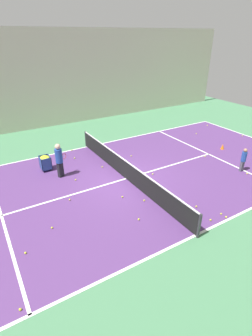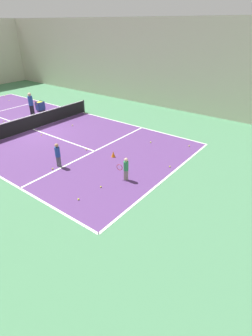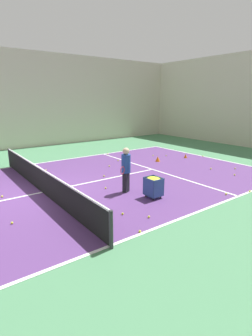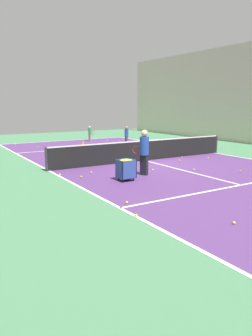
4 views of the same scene
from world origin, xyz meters
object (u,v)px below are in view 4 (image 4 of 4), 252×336
at_px(coach_at_net, 144,149).
at_px(child_midcourt, 127,134).
at_px(tennis_net, 145,150).
at_px(player_near_baseline, 90,133).
at_px(ball_cart, 126,166).

distance_m(coach_at_net, child_midcourt, 8.93).
bearing_deg(tennis_net, player_near_baseline, -98.59).
relative_size(tennis_net, ball_cart, 12.54).
distance_m(tennis_net, coach_at_net, 3.17).
bearing_deg(ball_cart, child_midcourt, -121.77).
relative_size(tennis_net, coach_at_net, 5.64).
bearing_deg(coach_at_net, child_midcourt, -52.02).
distance_m(player_near_baseline, ball_cart, 12.38).
xyz_separation_m(tennis_net, player_near_baseline, (-1.31, -8.67, 0.12)).
bearing_deg(coach_at_net, tennis_net, -59.87).
bearing_deg(ball_cart, coach_at_net, -157.85).
height_order(tennis_net, coach_at_net, coach_at_net).
relative_size(coach_at_net, child_midcourt, 1.38).
height_order(tennis_net, ball_cart, tennis_net).
relative_size(player_near_baseline, coach_at_net, 0.64).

